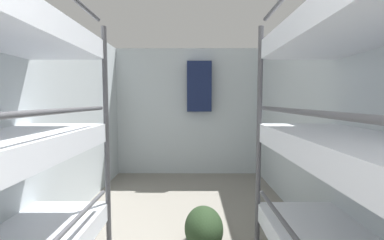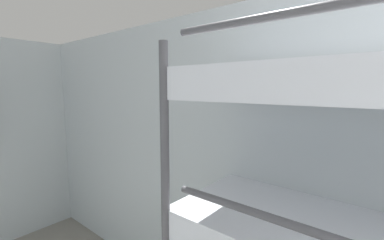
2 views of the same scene
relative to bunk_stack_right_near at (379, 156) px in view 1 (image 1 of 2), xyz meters
name	(u,v)px [view 1 (image 1 of 2)]	position (x,y,z in m)	size (l,w,h in m)	color
wall_left	(31,124)	(-2.34, 1.05, 0.06)	(0.06, 5.09, 2.33)	silver
wall_right	(335,124)	(0.37, 1.05, 0.06)	(0.06, 5.09, 2.33)	silver
wall_back	(188,112)	(-0.99, 3.57, 0.06)	(2.77, 0.06, 2.33)	silver
bunk_stack_right_near	(379,156)	(0.00, 0.00, 0.00)	(0.68, 1.90, 2.04)	#4C4C51
duffel_bag	(204,228)	(-0.80, 1.10, -0.93)	(0.36, 0.55, 0.36)	#23381E
hanging_coat	(199,87)	(-0.79, 3.42, 0.52)	(0.44, 0.12, 0.90)	#192347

